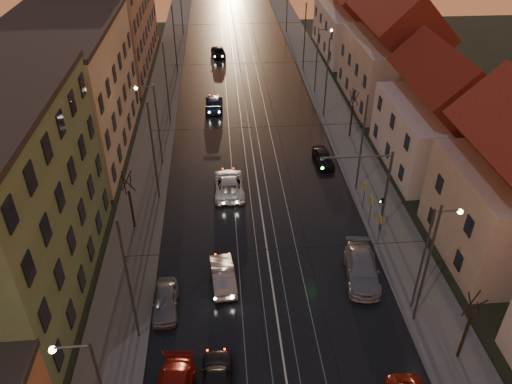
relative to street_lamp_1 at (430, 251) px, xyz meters
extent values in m
cube|color=black|center=(-9.10, 30.00, -4.87)|extent=(16.00, 120.00, 0.04)
cube|color=#4C4C4C|center=(-19.10, 30.00, -4.81)|extent=(4.00, 120.00, 0.15)
cube|color=#4C4C4C|center=(0.90, 30.00, -4.81)|extent=(4.00, 120.00, 0.15)
cube|color=gray|center=(-11.30, 30.00, -4.83)|extent=(0.06, 120.00, 0.03)
cube|color=gray|center=(-9.87, 30.00, -4.83)|extent=(0.06, 120.00, 0.03)
cube|color=gray|center=(-8.33, 30.00, -4.83)|extent=(0.06, 120.00, 0.03)
cube|color=gray|center=(-6.90, 30.00, -4.83)|extent=(0.06, 120.00, 0.03)
cube|color=beige|center=(-26.60, 24.00, 1.11)|extent=(10.00, 20.00, 12.00)
cube|color=tan|center=(-26.60, 48.00, 2.11)|extent=(10.00, 24.00, 14.00)
cube|color=#B6A98C|center=(7.90, 5.00, -1.39)|extent=(8.50, 10.00, 7.00)
cube|color=silver|center=(7.90, 18.00, -1.89)|extent=(9.00, 12.00, 6.00)
pyramid|color=#561813|center=(7.90, 18.00, 2.71)|extent=(9.18, 12.24, 3.20)
cube|color=#B6A98C|center=(7.90, 33.00, -1.14)|extent=(9.00, 14.00, 7.50)
pyramid|color=#561813|center=(7.90, 33.00, 4.61)|extent=(9.18, 14.28, 4.00)
cube|color=silver|center=(7.90, 51.00, -1.64)|extent=(9.00, 16.00, 6.50)
cylinder|color=#595B60|center=(-17.70, -1.00, -0.39)|extent=(0.16, 0.16, 9.00)
cylinder|color=#595B60|center=(-0.50, -1.00, -0.39)|extent=(0.16, 0.16, 9.00)
cylinder|color=#595B60|center=(-17.70, 14.00, -0.39)|extent=(0.16, 0.16, 9.00)
cylinder|color=#595B60|center=(-0.50, 14.00, -0.39)|extent=(0.16, 0.16, 9.00)
cylinder|color=#595B60|center=(-17.70, 29.00, -0.39)|extent=(0.16, 0.16, 9.00)
cylinder|color=#595B60|center=(-0.50, 29.00, -0.39)|extent=(0.16, 0.16, 9.00)
cylinder|color=#595B60|center=(-17.70, 44.00, -0.39)|extent=(0.16, 0.16, 9.00)
cylinder|color=#595B60|center=(-0.50, 44.00, -0.39)|extent=(0.16, 0.16, 9.00)
cylinder|color=#595B60|center=(-17.70, 62.00, -0.39)|extent=(0.16, 0.16, 9.00)
cylinder|color=#595B60|center=(-0.50, 62.00, -0.39)|extent=(0.16, 0.16, 9.00)
cylinder|color=#595B60|center=(-18.70, -8.00, 2.91)|extent=(1.60, 0.10, 0.10)
sphere|color=#FFD88C|center=(-19.42, -8.00, 2.81)|extent=(0.32, 0.32, 0.32)
cylinder|color=#595B60|center=(-0.30, 0.00, -0.89)|extent=(0.14, 0.14, 8.00)
cylinder|color=#595B60|center=(0.50, 0.00, 2.91)|extent=(1.60, 0.10, 0.10)
sphere|color=#FFD88C|center=(1.22, 0.00, 2.81)|extent=(0.32, 0.32, 0.32)
cylinder|color=#595B60|center=(-17.90, 20.00, -0.89)|extent=(0.14, 0.14, 8.00)
cylinder|color=#595B60|center=(-18.70, 20.00, 2.91)|extent=(1.60, 0.10, 0.10)
sphere|color=#FFD88C|center=(-19.42, 20.00, 2.81)|extent=(0.32, 0.32, 0.32)
cylinder|color=#595B60|center=(-0.30, 36.00, -0.89)|extent=(0.14, 0.14, 8.00)
cylinder|color=#595B60|center=(0.50, 36.00, 2.91)|extent=(1.60, 0.10, 0.10)
sphere|color=#FFD88C|center=(1.22, 36.00, 2.81)|extent=(0.32, 0.32, 0.32)
cylinder|color=#595B60|center=(-0.10, 8.00, -1.29)|extent=(0.20, 0.20, 7.20)
cylinder|color=#595B60|center=(-2.70, 8.00, 2.01)|extent=(5.20, 0.14, 0.14)
imported|color=black|center=(-5.10, 8.00, 1.41)|extent=(0.15, 0.18, 0.90)
sphere|color=#19FF3F|center=(-5.10, 7.88, 1.26)|extent=(0.20, 0.20, 0.20)
cylinder|color=black|center=(-19.30, 10.00, -3.14)|extent=(0.18, 0.18, 3.50)
cylinder|color=black|center=(-19.07, 10.09, -0.59)|extent=(0.37, 0.92, 1.61)
cylinder|color=black|center=(-19.39, 10.23, -0.59)|extent=(0.91, 0.40, 1.61)
cylinder|color=black|center=(-19.54, 9.91, -0.59)|extent=(0.37, 0.92, 1.61)
cylinder|color=black|center=(-19.18, 9.78, -0.59)|extent=(0.84, 0.54, 1.62)
cylinder|color=black|center=(1.10, -4.00, -3.14)|extent=(0.18, 0.18, 3.50)
cylinder|color=black|center=(1.33, -3.91, -0.59)|extent=(0.37, 0.92, 1.61)
cylinder|color=black|center=(1.01, -3.77, -0.59)|extent=(0.91, 0.40, 1.61)
cylinder|color=black|center=(0.86, -4.09, -0.59)|extent=(0.37, 0.92, 1.61)
cylinder|color=black|center=(1.22, -4.22, -0.59)|extent=(0.84, 0.54, 1.62)
cylinder|color=black|center=(1.30, 24.00, -3.14)|extent=(0.18, 0.18, 3.50)
cylinder|color=black|center=(1.53, 24.09, -0.59)|extent=(0.37, 0.92, 1.61)
cylinder|color=black|center=(1.21, 24.23, -0.59)|extent=(0.91, 0.40, 1.61)
cylinder|color=black|center=(1.06, 23.91, -0.59)|extent=(0.37, 0.92, 1.61)
cylinder|color=black|center=(1.42, 23.78, -0.59)|extent=(0.84, 0.54, 1.62)
imported|color=black|center=(-13.00, -5.06, -4.15)|extent=(1.94, 4.42, 1.48)
imported|color=#96979B|center=(-12.46, 3.31, -4.16)|extent=(1.88, 4.49, 1.44)
imported|color=silver|center=(-11.67, 14.61, -4.12)|extent=(2.58, 5.50, 1.52)
imported|color=navy|center=(-12.84, 32.17, -4.16)|extent=(2.11, 5.02, 1.45)
imported|color=black|center=(-12.04, 50.88, -4.10)|extent=(2.38, 4.78, 1.56)
imported|color=gray|center=(-16.22, 1.21, -4.21)|extent=(1.64, 3.96, 1.34)
imported|color=#9E9EA4|center=(-2.84, 3.11, -4.11)|extent=(2.85, 5.58, 1.55)
imported|color=black|center=(-2.54, 18.75, -4.22)|extent=(1.82, 3.98, 1.32)
camera|label=1|loc=(-12.15, -21.92, 19.54)|focal=35.00mm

